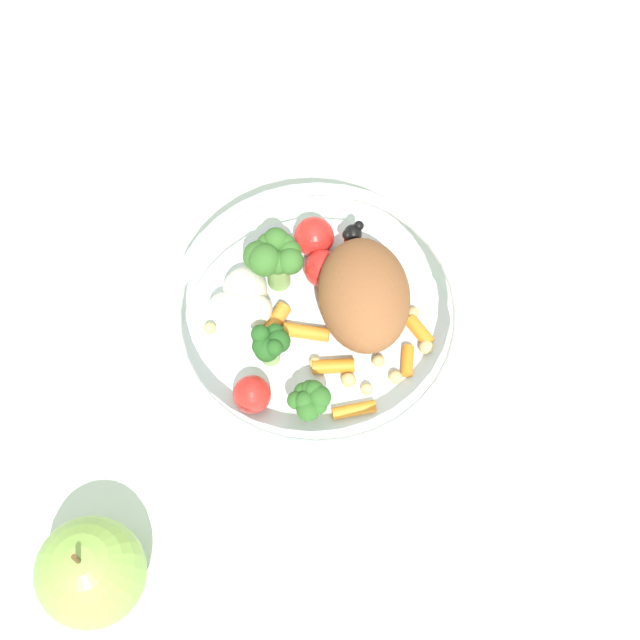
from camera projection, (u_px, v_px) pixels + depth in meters
name	position (u px, v px, depth m)	size (l,w,h in m)	color
ground_plane	(333.00, 354.00, 0.75)	(2.40, 2.40, 0.00)	silver
food_container	(322.00, 311.00, 0.73)	(0.22, 0.22, 0.07)	white
loose_apple	(91.00, 572.00, 0.64)	(0.07, 0.07, 0.09)	#8CB74C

